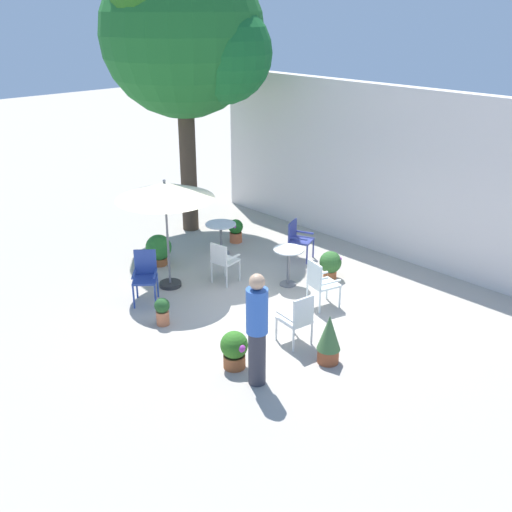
{
  "coord_description": "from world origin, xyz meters",
  "views": [
    {
      "loc": [
        7.41,
        -7.05,
        5.24
      ],
      "look_at": [
        0.0,
        -0.13,
        1.01
      ],
      "focal_mm": 42.47,
      "sensor_mm": 36.0,
      "label": 1
    }
  ],
  "objects": [
    {
      "name": "ground_plane",
      "position": [
        0.0,
        0.0,
        0.0
      ],
      "size": [
        60.0,
        60.0,
        0.0
      ],
      "primitive_type": "plane",
      "color": "#AFA599"
    },
    {
      "name": "patio_chair_2",
      "position": [
        1.49,
        -0.58,
        0.51
      ],
      "size": [
        0.54,
        0.49,
        0.92
      ],
      "color": "silver",
      "rests_on": "ground"
    },
    {
      "name": "potted_plant_1",
      "position": [
        0.13,
        1.84,
        0.33
      ],
      "size": [
        0.46,
        0.45,
        0.59
      ],
      "color": "#B95F35",
      "rests_on": "ground"
    },
    {
      "name": "potted_plant_5",
      "position": [
        2.19,
        -0.62,
        0.42
      ],
      "size": [
        0.38,
        0.38,
        0.82
      ],
      "color": "brown",
      "rests_on": "ground"
    },
    {
      "name": "potted_plant_0",
      "position": [
        1.29,
        -1.79,
        0.33
      ],
      "size": [
        0.46,
        0.43,
        0.61
      ],
      "color": "#97512D",
      "rests_on": "ground"
    },
    {
      "name": "cafe_table_0",
      "position": [
        -0.24,
        0.98,
        0.53
      ],
      "size": [
        0.61,
        0.61,
        0.78
      ],
      "color": "white",
      "rests_on": "ground"
    },
    {
      "name": "patio_chair_0",
      "position": [
        -1.59,
        -1.5,
        0.56
      ],
      "size": [
        0.65,
        0.65,
        0.99
      ],
      "color": "#2C4598",
      "rests_on": "ground"
    },
    {
      "name": "shade_tree",
      "position": [
        -4.15,
        1.6,
        4.63
      ],
      "size": [
        3.88,
        3.7,
        6.47
      ],
      "color": "#453629",
      "rests_on": "ground"
    },
    {
      "name": "potted_plant_3",
      "position": [
        -2.87,
        -0.33,
        0.37
      ],
      "size": [
        0.56,
        0.56,
        0.68
      ],
      "color": "brown",
      "rests_on": "ground"
    },
    {
      "name": "patio_chair_1",
      "position": [
        -1.19,
        0.08,
        0.52
      ],
      "size": [
        0.5,
        0.51,
        0.87
      ],
      "color": "white",
      "rests_on": "ground"
    },
    {
      "name": "patio_chair_3",
      "position": [
        -1.04,
        2.11,
        0.5
      ],
      "size": [
        0.61,
        0.6,
        0.86
      ],
      "color": "#374192",
      "rests_on": "ground"
    },
    {
      "name": "cafe_table_1",
      "position": [
        -2.43,
        1.06,
        0.5
      ],
      "size": [
        0.69,
        0.69,
        0.72
      ],
      "color": "silver",
      "rests_on": "ground"
    },
    {
      "name": "patio_umbrella_0",
      "position": [
        -1.81,
        -0.8,
        1.96
      ],
      "size": [
        1.89,
        1.89,
        2.21
      ],
      "color": "#2D2D2D",
      "rests_on": "ground"
    },
    {
      "name": "potted_plant_2",
      "position": [
        -2.75,
        1.78,
        0.3
      ],
      "size": [
        0.35,
        0.35,
        0.56
      ],
      "color": "#C16039",
      "rests_on": "ground"
    },
    {
      "name": "patio_chair_4",
      "position": [
        0.84,
        0.71,
        0.53
      ],
      "size": [
        0.56,
        0.58,
        0.93
      ],
      "color": "white",
      "rests_on": "ground"
    },
    {
      "name": "potted_plant_4",
      "position": [
        -0.6,
        -1.82,
        0.27
      ],
      "size": [
        0.27,
        0.27,
        0.51
      ],
      "color": "#C06C46",
      "rests_on": "ground"
    },
    {
      "name": "villa_facade",
      "position": [
        0.0,
        3.9,
        1.85
      ],
      "size": [
        10.35,
        0.3,
        3.69
      ],
      "primitive_type": "cube",
      "color": "silver",
      "rests_on": "ground"
    },
    {
      "name": "standing_person",
      "position": [
        1.83,
        -1.82,
        0.93
      ],
      "size": [
        0.38,
        0.38,
        1.78
      ],
      "color": "#33333D",
      "rests_on": "ground"
    }
  ]
}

